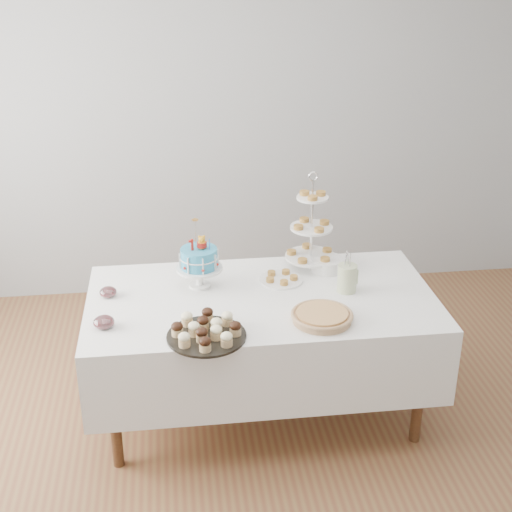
{
  "coord_description": "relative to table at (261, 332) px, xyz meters",
  "views": [
    {
      "loc": [
        -0.47,
        -3.16,
        2.6
      ],
      "look_at": [
        -0.03,
        0.3,
        1.02
      ],
      "focal_mm": 50.0,
      "sensor_mm": 36.0,
      "label": 1
    }
  ],
  "objects": [
    {
      "name": "plate_stack",
      "position": [
        0.43,
        0.29,
        0.27
      ],
      "size": [
        0.2,
        0.2,
        0.08
      ],
      "color": "white",
      "rests_on": "table"
    },
    {
      "name": "walls",
      "position": [
        0.0,
        -0.3,
        0.81
      ],
      "size": [
        5.04,
        4.04,
        2.7
      ],
      "color": "#95979A",
      "rests_on": "floor"
    },
    {
      "name": "utensil_pitcher",
      "position": [
        0.48,
        0.01,
        0.31
      ],
      "size": [
        0.11,
        0.11,
        0.24
      ],
      "rotation": [
        0.0,
        0.0,
        -0.27
      ],
      "color": "beige",
      "rests_on": "table"
    },
    {
      "name": "jam_bowl_a",
      "position": [
        -0.84,
        -0.23,
        0.26
      ],
      "size": [
        0.11,
        0.11,
        0.06
      ],
      "color": "silver",
      "rests_on": "table"
    },
    {
      "name": "table",
      "position": [
        0.0,
        0.0,
        0.0
      ],
      "size": [
        1.92,
        1.02,
        0.77
      ],
      "color": "silver",
      "rests_on": "floor"
    },
    {
      "name": "pastry_plate",
      "position": [
        0.14,
        0.18,
        0.24
      ],
      "size": [
        0.25,
        0.25,
        0.04
      ],
      "color": "white",
      "rests_on": "table"
    },
    {
      "name": "cupcake_tray",
      "position": [
        -0.33,
        -0.4,
        0.27
      ],
      "size": [
        0.4,
        0.4,
        0.09
      ],
      "color": "black",
      "rests_on": "table"
    },
    {
      "name": "birthday_cake",
      "position": [
        -0.33,
        0.17,
        0.34
      ],
      "size": [
        0.26,
        0.26,
        0.4
      ],
      "rotation": [
        0.0,
        0.0,
        0.15
      ],
      "color": "white",
      "rests_on": "table"
    },
    {
      "name": "jam_bowl_b",
      "position": [
        -0.84,
        0.11,
        0.25
      ],
      "size": [
        0.1,
        0.1,
        0.06
      ],
      "color": "silver",
      "rests_on": "table"
    },
    {
      "name": "tiered_stand",
      "position": [
        0.34,
        0.35,
        0.48
      ],
      "size": [
        0.31,
        0.31,
        0.6
      ],
      "color": "silver",
      "rests_on": "table"
    },
    {
      "name": "floor",
      "position": [
        0.0,
        -0.3,
        -0.54
      ],
      "size": [
        5.0,
        5.0,
        0.0
      ],
      "primitive_type": "plane",
      "color": "brown",
      "rests_on": "ground"
    },
    {
      "name": "pie",
      "position": [
        0.27,
        -0.31,
        0.26
      ],
      "size": [
        0.32,
        0.32,
        0.05
      ],
      "color": "tan",
      "rests_on": "table"
    }
  ]
}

